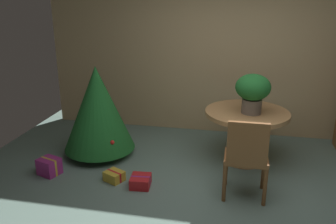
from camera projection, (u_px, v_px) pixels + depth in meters
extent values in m
plane|color=slate|center=(217.00, 201.00, 3.97)|extent=(6.60, 6.60, 0.00)
cube|color=tan|center=(231.00, 54.00, 5.60)|extent=(6.00, 0.10, 2.60)
cylinder|color=#B27F4C|center=(244.00, 160.00, 4.93)|extent=(0.53, 0.53, 0.04)
cylinder|color=#B27F4C|center=(245.00, 137.00, 4.82)|extent=(0.16, 0.16, 0.63)
cylinder|color=#B27F4C|center=(247.00, 113.00, 4.71)|extent=(1.11, 1.11, 0.06)
cylinder|color=#665B51|center=(252.00, 106.00, 4.60)|extent=(0.25, 0.25, 0.19)
ellipsoid|color=#1E6628|center=(253.00, 87.00, 4.52)|extent=(0.45, 0.45, 0.34)
sphere|color=red|center=(248.00, 91.00, 4.39)|extent=(0.08, 0.08, 0.08)
sphere|color=red|center=(260.00, 87.00, 4.48)|extent=(0.07, 0.07, 0.07)
cylinder|color=brown|center=(226.00, 168.00, 4.25)|extent=(0.04, 0.04, 0.44)
cylinder|color=brown|center=(263.00, 172.00, 4.17)|extent=(0.04, 0.04, 0.44)
cylinder|color=brown|center=(224.00, 183.00, 3.91)|extent=(0.04, 0.04, 0.44)
cylinder|color=brown|center=(265.00, 187.00, 3.83)|extent=(0.04, 0.04, 0.44)
cube|color=brown|center=(246.00, 158.00, 3.96)|extent=(0.48, 0.41, 0.05)
cube|color=brown|center=(248.00, 143.00, 3.71)|extent=(0.43, 0.05, 0.46)
cylinder|color=brown|center=(101.00, 150.00, 5.13)|extent=(0.10, 0.10, 0.10)
cone|color=#1E6628|center=(98.00, 108.00, 4.93)|extent=(1.00, 1.00, 1.19)
sphere|color=red|center=(112.00, 142.00, 4.73)|extent=(0.06, 0.06, 0.06)
sphere|color=silver|center=(91.00, 123.00, 5.30)|extent=(0.05, 0.05, 0.05)
sphere|color=gold|center=(122.00, 123.00, 5.09)|extent=(0.04, 0.04, 0.04)
sphere|color=gold|center=(123.00, 136.00, 4.98)|extent=(0.06, 0.06, 0.06)
cube|color=gold|center=(114.00, 176.00, 4.39)|extent=(0.28, 0.27, 0.12)
cube|color=red|center=(114.00, 176.00, 4.39)|extent=(0.21, 0.12, 0.12)
cube|color=#9E287A|center=(49.00, 166.00, 4.54)|extent=(0.31, 0.29, 0.21)
cube|color=gold|center=(49.00, 166.00, 4.54)|extent=(0.25, 0.11, 0.22)
cube|color=red|center=(141.00, 181.00, 4.27)|extent=(0.26, 0.27, 0.13)
cube|color=#9E287A|center=(141.00, 181.00, 4.27)|extent=(0.24, 0.05, 0.13)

